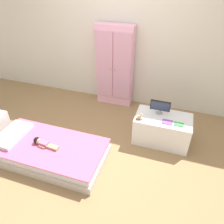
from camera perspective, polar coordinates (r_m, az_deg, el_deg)
ground_plane at (r=3.32m, az=-6.12°, el=-9.91°), size 10.00×10.00×0.02m
back_wall at (r=3.96m, az=2.31°, el=20.71°), size 6.40×0.05×2.70m
bed at (r=3.21m, az=-16.29°, el=-10.04°), size 1.58×0.80×0.25m
pillow at (r=3.44m, az=-25.04°, el=-5.42°), size 0.32×0.57×0.06m
doll at (r=3.14m, az=-18.32°, el=-7.70°), size 0.39×0.14×0.10m
wardrobe at (r=4.02m, az=0.76°, el=11.97°), size 0.67×0.25×1.50m
tv_stand at (r=3.39m, az=13.16°, el=-4.44°), size 0.83×0.48×0.45m
tv_monitor at (r=3.25m, az=12.73°, el=1.49°), size 0.30×0.10×0.22m
rocking_horse_toy at (r=3.11m, az=7.41°, el=-1.25°), size 0.09×0.04×0.11m
book_purple at (r=3.16m, az=14.55°, el=-2.63°), size 0.15×0.11×0.01m
book_green at (r=3.16m, az=17.38°, el=-3.15°), size 0.13×0.09×0.01m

